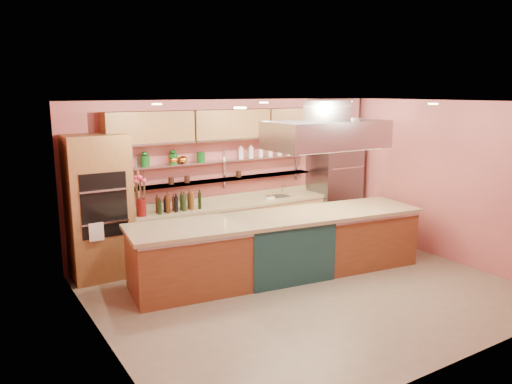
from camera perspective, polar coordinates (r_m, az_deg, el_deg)
floor at (r=7.72m, az=5.76°, el=-11.16°), size 6.00×5.00×0.02m
ceiling at (r=7.12m, az=6.22°, el=10.19°), size 6.00×5.00×0.02m
wall_back at (r=9.35m, az=-3.45°, el=1.91°), size 6.00×0.04×2.80m
wall_front at (r=5.60m, az=21.94°, el=-5.48°), size 6.00×0.04×2.80m
wall_left at (r=5.98m, az=-17.41°, el=-4.10°), size 0.04×5.00×2.80m
wall_right at (r=9.41m, az=20.58°, el=1.25°), size 0.04×5.00×2.80m
oven_stack at (r=8.23m, az=-17.50°, el=-1.71°), size 0.95×0.64×2.30m
refrigerator at (r=10.45m, az=8.93°, el=0.86°), size 0.95×0.72×2.10m
back_counter at (r=9.27m, az=-2.76°, el=-4.08°), size 3.84×0.64×0.93m
wall_shelf_lower at (r=9.22m, az=-3.33°, el=1.46°), size 3.60×0.26×0.03m
wall_shelf_upper at (r=9.17m, az=-3.36°, el=3.62°), size 3.60×0.26×0.03m
upper_cabinets at (r=9.08m, az=-2.98°, el=7.67°), size 4.60×0.36×0.55m
range_hood at (r=8.30m, az=8.06°, el=6.52°), size 2.00×1.00×0.45m
ceiling_downlights at (r=7.28m, az=5.23°, el=10.00°), size 4.00×2.80×0.02m
island at (r=8.10m, az=2.79°, el=-6.17°), size 4.85×1.65×0.99m
flower_vase at (r=8.40m, az=-12.98°, el=-1.74°), size 0.18×0.18×0.29m
oil_bottle_cluster at (r=8.63m, az=-8.80°, el=-1.27°), size 0.86×0.26×0.27m
kitchen_scale at (r=9.51m, az=1.52°, el=-0.51°), size 0.20×0.18×0.09m
bar_faucet at (r=9.78m, az=3.00°, el=0.13°), size 0.03×0.03×0.20m
copper_kettle at (r=8.78m, az=-8.38°, el=3.68°), size 0.19×0.19×0.13m
green_canister at (r=8.92m, az=-6.31°, el=4.01°), size 0.19×0.19×0.17m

